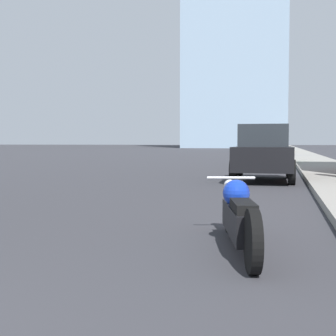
{
  "coord_description": "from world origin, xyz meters",
  "views": [
    {
      "loc": [
        3.29,
        -0.81,
        1.2
      ],
      "look_at": [
        1.62,
        6.13,
        0.81
      ],
      "focal_mm": 50.0,
      "sensor_mm": 36.0,
      "label": 1
    }
  ],
  "objects": [
    {
      "name": "parked_car_black",
      "position": [
        2.79,
        13.89,
        0.87
      ],
      "size": [
        1.86,
        3.85,
        1.73
      ],
      "rotation": [
        0.0,
        0.0,
        0.01
      ],
      "color": "black",
      "rests_on": "ground_plane"
    },
    {
      "name": "parked_car_blue",
      "position": [
        3.03,
        38.54,
        0.9
      ],
      "size": [
        1.82,
        4.42,
        1.81
      ],
      "rotation": [
        0.0,
        0.0,
        0.0
      ],
      "color": "#1E3899",
      "rests_on": "ground_plane"
    },
    {
      "name": "motorcycle",
      "position": [
        2.85,
        4.46,
        0.37
      ],
      "size": [
        0.81,
        2.54,
        0.76
      ],
      "rotation": [
        0.0,
        0.0,
        0.21
      ],
      "color": "black",
      "rests_on": "ground_plane"
    },
    {
      "name": "parked_car_red",
      "position": [
        2.95,
        50.17,
        0.84
      ],
      "size": [
        1.88,
        4.36,
        1.64
      ],
      "rotation": [
        0.0,
        0.0,
        0.0
      ],
      "color": "red",
      "rests_on": "ground_plane"
    },
    {
      "name": "parked_car_green",
      "position": [
        2.71,
        25.72,
        0.86
      ],
      "size": [
        1.88,
        3.85,
        1.71
      ],
      "rotation": [
        0.0,
        0.0,
        -0.01
      ],
      "color": "#1E6B33",
      "rests_on": "ground_plane"
    },
    {
      "name": "sidewalk",
      "position": [
        5.26,
        40.0,
        0.07
      ],
      "size": [
        2.44,
        240.0,
        0.15
      ],
      "color": "gray",
      "rests_on": "ground_plane"
    },
    {
      "name": "parked_car_yellow",
      "position": [
        2.75,
        61.0,
        0.87
      ],
      "size": [
        2.16,
        4.46,
        1.76
      ],
      "rotation": [
        0.0,
        0.0,
        0.09
      ],
      "color": "gold",
      "rests_on": "ground_plane"
    }
  ]
}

